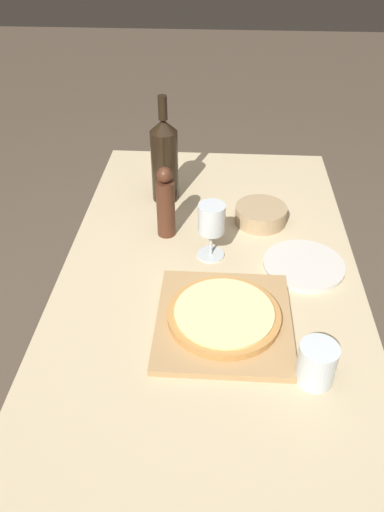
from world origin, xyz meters
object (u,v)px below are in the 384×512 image
(pizza, at_px, (224,315))
(wine_glass, at_px, (210,221))
(pepper_mill, at_px, (166,204))
(small_bowl, at_px, (261,214))
(wine_bottle, at_px, (164,159))

(pizza, xyz_separation_m, wine_glass, (-0.04, 0.27, 0.09))
(pepper_mill, distance_m, small_bowl, 0.31)
(pepper_mill, bearing_deg, wine_glass, -36.71)
(wine_glass, relative_size, small_bowl, 1.05)
(pizza, height_order, wine_bottle, wine_bottle)
(pizza, xyz_separation_m, pepper_mill, (-0.18, 0.37, 0.08))
(wine_bottle, distance_m, pepper_mill, 0.21)
(small_bowl, bearing_deg, wine_bottle, 157.97)
(pepper_mill, bearing_deg, wine_bottle, 96.72)
(pepper_mill, relative_size, small_bowl, 1.40)
(wine_bottle, bearing_deg, pepper_mill, -83.28)
(pizza, distance_m, small_bowl, 0.47)
(pizza, height_order, wine_glass, wine_glass)
(wine_bottle, distance_m, small_bowl, 0.35)
(pizza, relative_size, wine_glass, 1.63)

